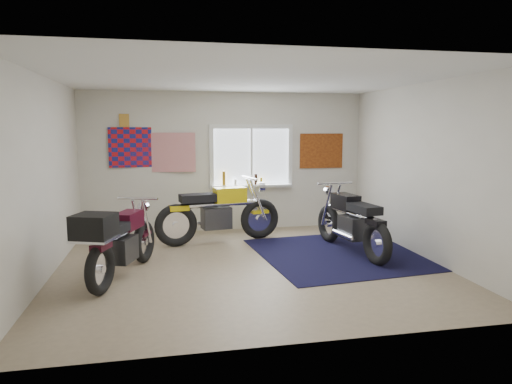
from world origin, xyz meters
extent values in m
plane|color=#9E896B|center=(0.00, 0.00, 0.00)|extent=(5.50, 5.50, 0.00)
plane|color=white|center=(0.00, 0.00, 2.70)|extent=(5.50, 5.50, 0.00)
plane|color=silver|center=(0.00, 2.50, 1.35)|extent=(5.50, 0.00, 5.50)
plane|color=silver|center=(0.00, -2.50, 1.35)|extent=(5.50, 0.00, 5.50)
plane|color=silver|center=(-2.75, 0.00, 1.35)|extent=(0.00, 5.00, 5.00)
plane|color=silver|center=(2.75, 0.00, 1.35)|extent=(0.00, 5.00, 5.00)
cube|color=black|center=(1.54, 0.34, 0.01)|extent=(2.74, 2.83, 0.01)
cube|color=white|center=(0.50, 2.48, 1.45)|extent=(1.50, 0.02, 1.10)
cube|color=white|center=(0.50, 2.47, 2.04)|extent=(1.66, 0.06, 0.08)
cube|color=white|center=(0.50, 2.47, 0.86)|extent=(1.66, 0.06, 0.08)
cube|color=white|center=(-0.29, 2.47, 1.45)|extent=(0.08, 0.06, 1.10)
cube|color=white|center=(1.29, 2.47, 1.45)|extent=(0.08, 0.06, 1.10)
cube|color=white|center=(0.50, 2.47, 1.45)|extent=(0.04, 0.06, 1.10)
cube|color=white|center=(0.50, 2.41, 0.88)|extent=(1.60, 0.16, 0.04)
cylinder|color=#895E14|center=(-0.06, 2.40, 1.04)|extent=(0.07, 0.07, 0.28)
cylinder|color=silver|center=(0.17, 2.40, 0.96)|extent=(0.06, 0.06, 0.12)
cylinder|color=black|center=(0.57, 2.40, 1.01)|extent=(0.06, 0.06, 0.22)
cylinder|color=gold|center=(0.68, 2.40, 0.97)|extent=(0.05, 0.05, 0.14)
plane|color=red|center=(-1.70, 2.48, 1.65)|extent=(1.00, 0.07, 1.00)
plane|color=red|center=(-1.05, 2.46, 1.55)|extent=(0.90, 0.09, 0.90)
cube|color=gold|center=(-1.90, 2.48, 2.15)|extent=(0.18, 0.02, 0.24)
cube|color=#A54C14|center=(1.95, 2.48, 1.55)|extent=(0.90, 0.03, 0.70)
torus|color=black|center=(0.50, 1.65, 0.36)|extent=(0.75, 0.28, 0.74)
torus|color=black|center=(-1.02, 1.35, 0.36)|extent=(0.75, 0.28, 0.74)
cylinder|color=white|center=(0.50, 1.65, 0.36)|extent=(0.14, 0.13, 0.12)
cylinder|color=white|center=(-1.02, 1.35, 0.36)|extent=(0.14, 0.13, 0.12)
cylinder|color=white|center=(-0.26, 1.50, 0.68)|extent=(1.38, 0.36, 0.10)
cube|color=#2C2D2F|center=(-0.32, 1.49, 0.44)|extent=(0.55, 0.40, 0.38)
cylinder|color=white|center=(-0.35, 1.66, 0.33)|extent=(0.61, 0.19, 0.08)
cube|color=#DBBF0B|center=(-0.07, 1.54, 0.84)|extent=(0.60, 0.39, 0.26)
cube|color=black|center=(-0.64, 1.43, 0.82)|extent=(0.65, 0.42, 0.13)
cube|color=#DBBF0B|center=(-0.97, 1.36, 0.66)|extent=(0.36, 0.24, 0.09)
cube|color=#DBBF0B|center=(0.50, 1.65, 0.50)|extent=(0.33, 0.21, 0.06)
cylinder|color=white|center=(0.30, 1.61, 1.13)|extent=(0.17, 0.68, 0.04)
cylinder|color=white|center=(0.52, 1.65, 0.95)|extent=(0.14, 0.19, 0.18)
torus|color=black|center=(1.64, 1.15, 0.33)|extent=(0.23, 0.68, 0.67)
torus|color=black|center=(1.86, -0.32, 0.33)|extent=(0.23, 0.68, 0.67)
cylinder|color=white|center=(1.64, 1.15, 0.33)|extent=(0.12, 0.13, 0.12)
cylinder|color=white|center=(1.86, -0.32, 0.33)|extent=(0.12, 0.13, 0.12)
cylinder|color=white|center=(1.75, 0.42, 0.65)|extent=(0.28, 1.33, 0.10)
cube|color=#2C2D2F|center=(1.76, 0.36, 0.42)|extent=(0.36, 0.51, 0.36)
cylinder|color=white|center=(1.59, 0.34, 0.32)|extent=(0.16, 0.59, 0.07)
cube|color=black|center=(1.72, 0.60, 0.80)|extent=(0.35, 0.56, 0.25)
cube|color=black|center=(1.80, 0.05, 0.78)|extent=(0.38, 0.62, 0.13)
cube|color=black|center=(1.85, -0.26, 0.63)|extent=(0.21, 0.34, 0.08)
cube|color=black|center=(1.64, 1.15, 0.45)|extent=(0.19, 0.31, 0.05)
cylinder|color=white|center=(1.67, 0.96, 1.08)|extent=(0.65, 0.13, 0.04)
cylinder|color=white|center=(1.64, 1.17, 0.91)|extent=(0.18, 0.13, 0.17)
torus|color=black|center=(-1.52, 0.51, 0.31)|extent=(0.33, 0.64, 0.64)
torus|color=black|center=(-1.98, -0.78, 0.31)|extent=(0.33, 0.64, 0.64)
cylinder|color=white|center=(-1.52, 0.51, 0.31)|extent=(0.13, 0.13, 0.11)
cylinder|color=white|center=(-1.98, -0.78, 0.31)|extent=(0.13, 0.13, 0.11)
cylinder|color=white|center=(-1.75, -0.14, 0.61)|extent=(0.50, 1.19, 0.09)
cube|color=#2C2D2F|center=(-1.77, -0.18, 0.39)|extent=(0.41, 0.51, 0.33)
cylinder|color=white|center=(-1.91, -0.13, 0.29)|extent=(0.25, 0.53, 0.07)
cube|color=#3C0918|center=(-1.69, 0.03, 0.74)|extent=(0.40, 0.55, 0.23)
cube|color=black|center=(-1.87, -0.46, 0.72)|extent=(0.44, 0.60, 0.12)
cube|color=#3C0918|center=(-1.96, -0.73, 0.59)|extent=(0.25, 0.33, 0.08)
cube|color=#3C0918|center=(-1.52, 0.51, 0.43)|extent=(0.22, 0.30, 0.05)
cylinder|color=white|center=(-1.58, 0.34, 1.00)|extent=(0.58, 0.24, 0.04)
cylinder|color=white|center=(-1.51, 0.53, 0.84)|extent=(0.18, 0.14, 0.16)
cube|color=black|center=(-2.01, -0.87, 0.86)|extent=(0.55, 0.54, 0.29)
camera|label=1|loc=(-1.17, -6.38, 2.00)|focal=32.00mm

